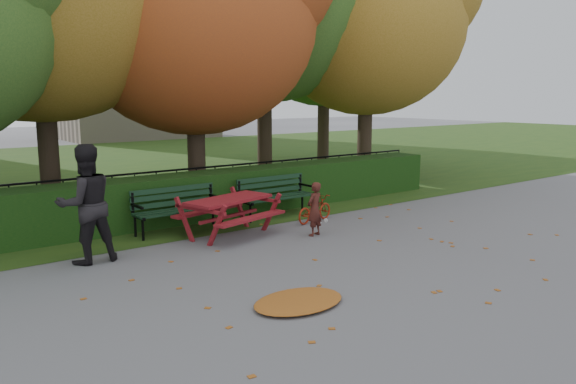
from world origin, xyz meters
TOP-DOWN VIEW (x-y plane):
  - ground at (0.00, 0.00)m, footprint 90.00×90.00m
  - grass_strip at (0.00, 14.00)m, footprint 90.00×90.00m
  - building_right at (8.00, 28.00)m, footprint 9.00×6.00m
  - hedge at (0.00, 4.50)m, footprint 13.00×0.90m
  - iron_fence at (0.00, 5.30)m, footprint 14.00×0.04m
  - tree_c at (0.83, 5.96)m, footprint 6.30×6.00m
  - tree_e at (6.52, 5.77)m, footprint 6.09×5.80m
  - tree_g at (8.33, 9.76)m, footprint 6.30×6.00m
  - bench_left at (-1.30, 3.70)m, footprint 1.80×0.57m
  - bench_right at (1.10, 3.70)m, footprint 1.80×0.57m
  - picnic_table at (-0.67, 2.78)m, footprint 2.01×1.77m
  - leaf_pile at (-1.86, -0.86)m, footprint 1.40×1.07m
  - leaf_scatter at (0.00, 0.30)m, footprint 9.00×5.70m
  - child at (0.64, 1.79)m, footprint 0.44×0.35m
  - adult at (-3.40, 2.67)m, footprint 0.96×0.76m
  - bicycle at (1.41, 2.69)m, footprint 1.13×0.59m

SIDE VIEW (x-z plane):
  - ground at x=0.00m, z-range 0.00..0.00m
  - grass_strip at x=0.00m, z-range 0.01..0.01m
  - leaf_scatter at x=0.00m, z-range 0.00..0.01m
  - leaf_pile at x=-1.86m, z-range 0.00..0.09m
  - bicycle at x=1.41m, z-range 0.00..0.57m
  - hedge at x=0.00m, z-range 0.00..1.00m
  - bench_left at x=-1.30m, z-range 0.08..0.96m
  - bench_right at x=1.10m, z-range 0.08..0.96m
  - child at x=0.64m, z-range 0.00..1.04m
  - iron_fence at x=0.00m, z-range 0.03..1.05m
  - picnic_table at x=-0.67m, z-range 0.15..0.99m
  - adult at x=-3.40m, z-range 0.00..1.93m
  - tree_c at x=0.83m, z-range 0.82..8.82m
  - tree_e at x=6.52m, z-range 1.01..9.16m
  - tree_g at x=8.33m, z-range 1.10..9.65m
  - building_right at x=8.00m, z-range 0.00..12.00m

